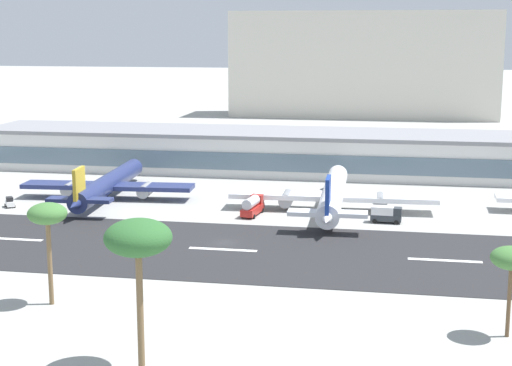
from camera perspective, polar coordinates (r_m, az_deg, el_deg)
ground_plane at (r=140.49m, az=-2.28°, el=-4.37°), size 1400.00×1400.00×0.00m
runway_strip at (r=136.29m, az=-2.69°, el=-4.84°), size 800.00×36.40×0.08m
runway_centreline_dash_3 at (r=149.51m, az=-17.33°, el=-3.90°), size 12.00×1.20×0.01m
runway_centreline_dash_4 at (r=136.14m, az=-2.42°, el=-4.84°), size 12.00×1.20×0.01m
runway_centreline_dash_5 at (r=133.31m, az=13.55°, el=-5.48°), size 12.00×1.20×0.01m
terminal_building at (r=212.57m, az=0.19°, el=2.36°), size 151.38×25.95×10.99m
distant_hotel_block at (r=355.42m, az=7.80°, el=8.53°), size 116.29×30.33×46.24m
airliner_gold_tail_gate_1 at (r=178.93m, az=-10.80°, el=-0.16°), size 39.11×49.39×10.31m
airliner_navy_tail_gate_2 at (r=164.70m, az=5.59°, el=-0.92°), size 43.73×51.57×10.76m
service_box_truck_0 at (r=156.83m, az=9.43°, el=-2.23°), size 6.14×2.99×3.25m
service_fuel_truck_1 at (r=161.07m, az=-0.25°, el=-1.64°), size 3.73×8.76×3.95m
service_baggage_tug_2 at (r=176.83m, az=-17.44°, el=-1.35°), size 3.20×3.52×2.20m
palm_tree_0 at (r=86.23m, az=-8.55°, el=-4.11°), size 7.46×7.46×17.11m
palm_tree_1 at (r=100.39m, az=18.07°, el=-5.29°), size 5.13×5.13×11.46m
palm_tree_3 at (r=109.91m, az=-14.90°, el=-2.35°), size 5.36×5.36×14.32m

